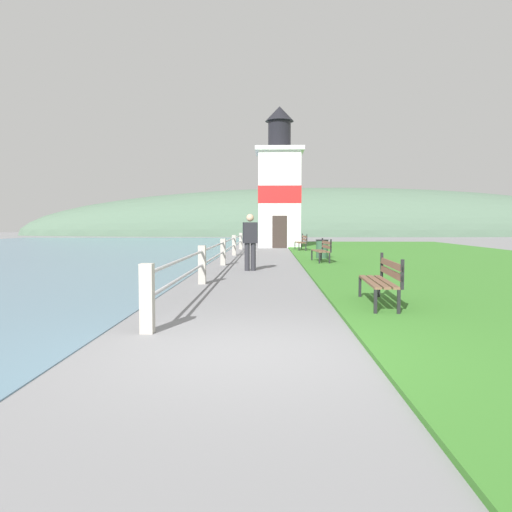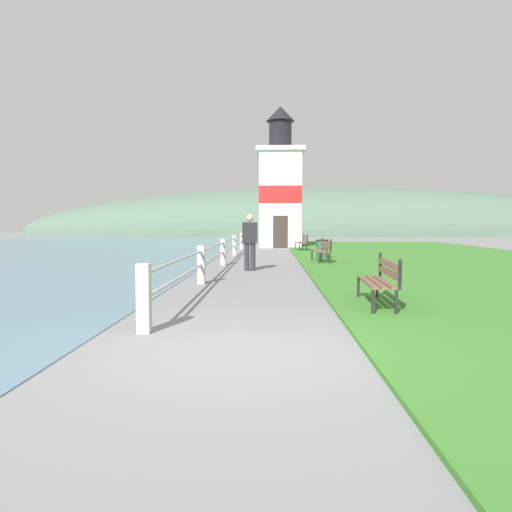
% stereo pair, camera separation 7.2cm
% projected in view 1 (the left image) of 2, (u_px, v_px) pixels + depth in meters
% --- Properties ---
extents(ground_plane, '(160.00, 160.00, 0.00)m').
position_uv_depth(ground_plane, '(243.00, 352.00, 5.85)').
color(ground_plane, slate).
extents(grass_verge, '(12.00, 41.44, 0.06)m').
position_uv_depth(grass_verge, '(453.00, 262.00, 19.43)').
color(grass_verge, '#387528').
rests_on(grass_verge, ground_plane).
extents(seawall_railing, '(0.18, 22.66, 0.97)m').
position_uv_depth(seawall_railing, '(223.00, 250.00, 18.07)').
color(seawall_railing, '#A8A399').
rests_on(seawall_railing, ground_plane).
extents(park_bench_near, '(0.56, 1.92, 0.94)m').
position_uv_depth(park_bench_near, '(383.00, 278.00, 8.93)').
color(park_bench_near, brown).
rests_on(park_bench_near, ground_plane).
extents(park_bench_midway, '(0.62, 1.65, 0.94)m').
position_uv_depth(park_bench_midway, '(323.00, 249.00, 18.94)').
color(park_bench_midway, brown).
rests_on(park_bench_midway, ground_plane).
extents(park_bench_far, '(0.60, 1.84, 0.94)m').
position_uv_depth(park_bench_far, '(302.00, 241.00, 27.51)').
color(park_bench_far, brown).
rests_on(park_bench_far, ground_plane).
extents(lighthouse, '(3.02, 3.02, 8.91)m').
position_uv_depth(lighthouse, '(279.00, 189.00, 31.79)').
color(lighthouse, white).
rests_on(lighthouse, ground_plane).
extents(person_strolling, '(0.49, 0.34, 1.82)m').
position_uv_depth(person_strolling, '(250.00, 240.00, 15.94)').
color(person_strolling, '#28282D').
rests_on(person_strolling, ground_plane).
extents(trash_bin, '(0.54, 0.54, 0.84)m').
position_uv_depth(trash_bin, '(322.00, 250.00, 20.90)').
color(trash_bin, '#2D5138').
rests_on(trash_bin, ground_plane).
extents(distant_hillside, '(80.00, 16.00, 12.00)m').
position_uv_depth(distant_hillside, '(330.00, 235.00, 63.13)').
color(distant_hillside, '#4C6651').
rests_on(distant_hillside, ground_plane).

